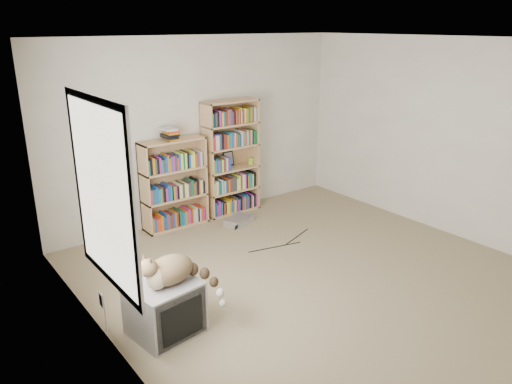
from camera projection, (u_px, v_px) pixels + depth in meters
floor at (324, 281)px, 5.39m from camera, size 4.50×5.00×0.01m
wall_back at (200, 129)px, 6.88m from camera, size 4.50×0.02×2.50m
wall_left at (113, 221)px, 3.71m from camera, size 0.02×5.00×2.50m
wall_right at (457, 140)px, 6.27m from camera, size 0.02×5.00×2.50m
ceiling at (335, 40)px, 4.59m from camera, size 4.50×5.00×0.02m
window at (103, 194)px, 3.82m from camera, size 0.02×1.22×1.52m
crt_tv at (164, 308)px, 4.42m from camera, size 0.64×0.59×0.50m
cat at (177, 273)px, 4.32m from camera, size 0.72×0.49×0.55m
bookcase_tall at (230, 160)px, 7.15m from camera, size 0.82×0.30×1.64m
bookcase_short at (174, 187)px, 6.70m from camera, size 0.88×0.30×1.21m
book_stack at (170, 134)px, 6.42m from camera, size 0.19×0.24×0.16m
green_mug at (250, 161)px, 7.35m from camera, size 0.09×0.09×0.10m
framed_print at (228, 159)px, 7.22m from camera, size 0.17×0.05×0.22m
dvd_player at (239, 220)px, 6.92m from camera, size 0.46×0.41×0.09m
wall_outlet at (101, 300)px, 4.41m from camera, size 0.01×0.08×0.13m
floor_cables at (265, 239)px, 6.44m from camera, size 1.20×0.70×0.01m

